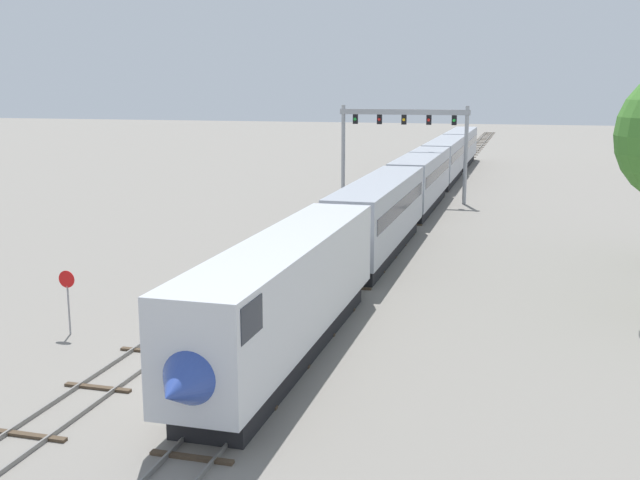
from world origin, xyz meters
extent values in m
plane|color=gray|center=(0.00, 0.00, 0.00)|extent=(400.00, 400.00, 0.00)
cube|color=slate|center=(1.28, 60.00, 0.08)|extent=(0.07, 200.00, 0.16)
cube|color=slate|center=(2.72, 60.00, 0.08)|extent=(0.07, 200.00, 0.16)
cube|color=#473828|center=(2.00, -6.00, 0.05)|extent=(2.60, 0.24, 0.10)
cube|color=#473828|center=(2.00, -2.00, 0.05)|extent=(2.60, 0.24, 0.10)
cube|color=#473828|center=(2.00, 2.00, 0.05)|extent=(2.60, 0.24, 0.10)
cube|color=#473828|center=(2.00, 6.00, 0.05)|extent=(2.60, 0.24, 0.10)
cube|color=#473828|center=(2.00, 10.00, 0.05)|extent=(2.60, 0.24, 0.10)
cube|color=#473828|center=(2.00, 14.00, 0.05)|extent=(2.60, 0.24, 0.10)
cube|color=#473828|center=(2.00, 18.00, 0.05)|extent=(2.60, 0.24, 0.10)
cube|color=#473828|center=(2.00, 22.00, 0.05)|extent=(2.60, 0.24, 0.10)
cube|color=#473828|center=(2.00, 26.00, 0.05)|extent=(2.60, 0.24, 0.10)
cube|color=#473828|center=(2.00, 30.00, 0.05)|extent=(2.60, 0.24, 0.10)
cube|color=#473828|center=(2.00, 34.00, 0.05)|extent=(2.60, 0.24, 0.10)
cube|color=#473828|center=(2.00, 38.00, 0.05)|extent=(2.60, 0.24, 0.10)
cube|color=#473828|center=(2.00, 42.00, 0.05)|extent=(2.60, 0.24, 0.10)
cube|color=#473828|center=(2.00, 46.00, 0.05)|extent=(2.60, 0.24, 0.10)
cube|color=#473828|center=(2.00, 50.00, 0.05)|extent=(2.60, 0.24, 0.10)
cube|color=#473828|center=(2.00, 54.00, 0.05)|extent=(2.60, 0.24, 0.10)
cube|color=#473828|center=(2.00, 58.00, 0.05)|extent=(2.60, 0.24, 0.10)
cube|color=#473828|center=(2.00, 62.00, 0.05)|extent=(2.60, 0.24, 0.10)
cube|color=#473828|center=(2.00, 66.00, 0.05)|extent=(2.60, 0.24, 0.10)
cube|color=#473828|center=(2.00, 70.00, 0.05)|extent=(2.60, 0.24, 0.10)
cube|color=#473828|center=(2.00, 74.00, 0.05)|extent=(2.60, 0.24, 0.10)
cube|color=#473828|center=(2.00, 78.00, 0.05)|extent=(2.60, 0.24, 0.10)
cube|color=#473828|center=(2.00, 82.00, 0.05)|extent=(2.60, 0.24, 0.10)
cube|color=#473828|center=(2.00, 86.00, 0.05)|extent=(2.60, 0.24, 0.10)
cube|color=#473828|center=(2.00, 90.00, 0.05)|extent=(2.60, 0.24, 0.10)
cube|color=#473828|center=(2.00, 94.00, 0.05)|extent=(2.60, 0.24, 0.10)
cube|color=#473828|center=(2.00, 98.00, 0.05)|extent=(2.60, 0.24, 0.10)
cube|color=#473828|center=(2.00, 102.00, 0.05)|extent=(2.60, 0.24, 0.10)
cube|color=#473828|center=(2.00, 106.00, 0.05)|extent=(2.60, 0.24, 0.10)
cube|color=#473828|center=(2.00, 110.00, 0.05)|extent=(2.60, 0.24, 0.10)
cube|color=#473828|center=(2.00, 114.00, 0.05)|extent=(2.60, 0.24, 0.10)
cube|color=#473828|center=(2.00, 118.00, 0.05)|extent=(2.60, 0.24, 0.10)
cube|color=#473828|center=(2.00, 122.00, 0.05)|extent=(2.60, 0.24, 0.10)
cube|color=#473828|center=(2.00, 126.00, 0.05)|extent=(2.60, 0.24, 0.10)
cube|color=#473828|center=(2.00, 130.00, 0.05)|extent=(2.60, 0.24, 0.10)
cube|color=#473828|center=(2.00, 134.00, 0.05)|extent=(2.60, 0.24, 0.10)
cube|color=#473828|center=(2.00, 138.00, 0.05)|extent=(2.60, 0.24, 0.10)
cube|color=#473828|center=(2.00, 142.00, 0.05)|extent=(2.60, 0.24, 0.10)
cube|color=#473828|center=(2.00, 146.00, 0.05)|extent=(2.60, 0.24, 0.10)
cube|color=#473828|center=(2.00, 150.00, 0.05)|extent=(2.60, 0.24, 0.10)
cube|color=#473828|center=(2.00, 154.00, 0.05)|extent=(2.60, 0.24, 0.10)
cube|color=#473828|center=(2.00, 158.00, 0.05)|extent=(2.60, 0.24, 0.10)
cube|color=slate|center=(-4.22, 40.00, 0.08)|extent=(0.07, 160.00, 0.16)
cube|color=slate|center=(-2.78, 40.00, 0.08)|extent=(0.07, 160.00, 0.16)
cube|color=#473828|center=(-3.50, -6.00, 0.05)|extent=(2.60, 0.24, 0.10)
cube|color=#473828|center=(-3.50, -2.00, 0.05)|extent=(2.60, 0.24, 0.10)
cube|color=#473828|center=(-3.50, 2.00, 0.05)|extent=(2.60, 0.24, 0.10)
cube|color=#473828|center=(-3.50, 6.00, 0.05)|extent=(2.60, 0.24, 0.10)
cube|color=#473828|center=(-3.50, 10.00, 0.05)|extent=(2.60, 0.24, 0.10)
cube|color=#473828|center=(-3.50, 14.00, 0.05)|extent=(2.60, 0.24, 0.10)
cube|color=#473828|center=(-3.50, 18.00, 0.05)|extent=(2.60, 0.24, 0.10)
cube|color=#473828|center=(-3.50, 22.00, 0.05)|extent=(2.60, 0.24, 0.10)
cube|color=#473828|center=(-3.50, 26.00, 0.05)|extent=(2.60, 0.24, 0.10)
cube|color=#473828|center=(-3.50, 30.00, 0.05)|extent=(2.60, 0.24, 0.10)
cube|color=#473828|center=(-3.50, 34.00, 0.05)|extent=(2.60, 0.24, 0.10)
cube|color=#473828|center=(-3.50, 38.00, 0.05)|extent=(2.60, 0.24, 0.10)
cube|color=#473828|center=(-3.50, 42.00, 0.05)|extent=(2.60, 0.24, 0.10)
cube|color=#473828|center=(-3.50, 46.00, 0.05)|extent=(2.60, 0.24, 0.10)
cube|color=#473828|center=(-3.50, 50.00, 0.05)|extent=(2.60, 0.24, 0.10)
cube|color=#473828|center=(-3.50, 54.00, 0.05)|extent=(2.60, 0.24, 0.10)
cube|color=#473828|center=(-3.50, 58.00, 0.05)|extent=(2.60, 0.24, 0.10)
cube|color=#473828|center=(-3.50, 62.00, 0.05)|extent=(2.60, 0.24, 0.10)
cube|color=#473828|center=(-3.50, 66.00, 0.05)|extent=(2.60, 0.24, 0.10)
cube|color=#473828|center=(-3.50, 70.00, 0.05)|extent=(2.60, 0.24, 0.10)
cube|color=#473828|center=(-3.50, 74.00, 0.05)|extent=(2.60, 0.24, 0.10)
cube|color=#473828|center=(-3.50, 78.00, 0.05)|extent=(2.60, 0.24, 0.10)
cube|color=#473828|center=(-3.50, 82.00, 0.05)|extent=(2.60, 0.24, 0.10)
cube|color=#473828|center=(-3.50, 86.00, 0.05)|extent=(2.60, 0.24, 0.10)
cube|color=#473828|center=(-3.50, 90.00, 0.05)|extent=(2.60, 0.24, 0.10)
cube|color=#473828|center=(-3.50, 94.00, 0.05)|extent=(2.60, 0.24, 0.10)
cube|color=#473828|center=(-3.50, 98.00, 0.05)|extent=(2.60, 0.24, 0.10)
cube|color=#473828|center=(-3.50, 102.00, 0.05)|extent=(2.60, 0.24, 0.10)
cube|color=#473828|center=(-3.50, 106.00, 0.05)|extent=(2.60, 0.24, 0.10)
cube|color=#473828|center=(-3.50, 110.00, 0.05)|extent=(2.60, 0.24, 0.10)
cube|color=#473828|center=(-3.50, 114.00, 0.05)|extent=(2.60, 0.24, 0.10)
cube|color=#473828|center=(-3.50, 118.00, 0.05)|extent=(2.60, 0.24, 0.10)
cube|color=silver|center=(2.00, 3.29, 2.90)|extent=(3.00, 18.59, 3.80)
cone|color=#2D479E|center=(2.00, -6.20, 2.50)|extent=(2.88, 2.60, 2.88)
cube|color=black|center=(2.00, -4.80, 4.04)|extent=(3.04, 1.80, 1.10)
cube|color=black|center=(2.00, 3.29, 0.50)|extent=(2.52, 16.73, 1.00)
cube|color=#9EA3AD|center=(2.00, 22.88, 2.90)|extent=(3.00, 18.59, 3.80)
cube|color=black|center=(2.00, 22.88, 3.30)|extent=(3.04, 17.10, 0.90)
cube|color=black|center=(2.00, 22.88, 0.50)|extent=(2.52, 16.73, 1.00)
cube|color=#9EA3AD|center=(2.00, 42.47, 2.90)|extent=(3.00, 18.59, 3.80)
cube|color=black|center=(2.00, 42.47, 3.30)|extent=(3.04, 17.10, 0.90)
cube|color=black|center=(2.00, 42.47, 0.50)|extent=(2.52, 16.73, 1.00)
cube|color=#9EA3AD|center=(2.00, 62.05, 2.90)|extent=(3.00, 18.59, 3.80)
cube|color=black|center=(2.00, 62.05, 3.30)|extent=(3.04, 17.10, 0.90)
cube|color=black|center=(2.00, 62.05, 0.50)|extent=(2.52, 16.73, 1.00)
cube|color=#9EA3AD|center=(2.00, 81.64, 2.90)|extent=(3.00, 18.59, 3.80)
cube|color=black|center=(2.00, 81.64, 3.30)|extent=(3.04, 17.10, 0.90)
cube|color=black|center=(2.00, 81.64, 0.50)|extent=(2.52, 16.73, 1.00)
cylinder|color=#999BA0|center=(-6.00, 46.13, 4.48)|extent=(0.36, 0.36, 8.95)
cylinder|color=#999BA0|center=(5.50, 46.13, 4.48)|extent=(0.36, 0.36, 8.95)
cube|color=#999BA0|center=(-0.25, 46.13, 8.35)|extent=(12.10, 0.36, 0.50)
cube|color=black|center=(-4.85, 46.18, 7.65)|extent=(0.44, 0.32, 0.90)
sphere|color=green|center=(-4.85, 45.99, 7.65)|extent=(0.28, 0.28, 0.28)
cube|color=black|center=(-2.55, 46.18, 7.65)|extent=(0.44, 0.32, 0.90)
sphere|color=red|center=(-2.55, 45.99, 7.65)|extent=(0.28, 0.28, 0.28)
cube|color=black|center=(-0.25, 46.18, 7.65)|extent=(0.44, 0.32, 0.90)
sphere|color=yellow|center=(-0.25, 45.99, 7.65)|extent=(0.28, 0.28, 0.28)
cube|color=black|center=(2.05, 46.18, 7.65)|extent=(0.44, 0.32, 0.90)
sphere|color=red|center=(2.05, 45.99, 7.65)|extent=(0.28, 0.28, 0.28)
cube|color=black|center=(4.35, 46.18, 7.65)|extent=(0.44, 0.32, 0.90)
sphere|color=green|center=(4.35, 45.99, 7.65)|extent=(0.28, 0.28, 0.28)
cylinder|color=gray|center=(-8.00, 3.22, 1.10)|extent=(0.08, 0.08, 2.20)
cylinder|color=red|center=(-8.00, 3.20, 2.50)|extent=(0.76, 0.03, 0.76)
camera|label=1|loc=(11.08, -25.06, 10.73)|focal=43.13mm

